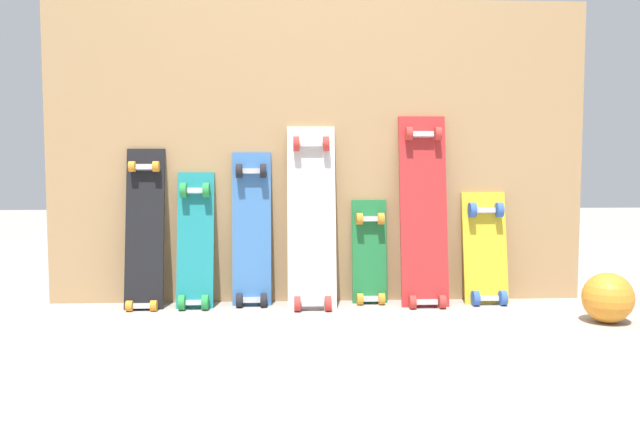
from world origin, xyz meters
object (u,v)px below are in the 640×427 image
(skateboard_teal, at_px, (195,246))
(skateboard_white, at_px, (312,223))
(rubber_ball, at_px, (608,298))
(skateboard_green, at_px, (370,259))
(skateboard_blue, at_px, (252,235))
(skateboard_black, at_px, (144,236))
(skateboard_red, at_px, (424,218))
(skateboard_yellow, at_px, (486,254))

(skateboard_teal, distance_m, skateboard_white, 0.55)
(rubber_ball, bearing_deg, skateboard_green, 154.50)
(skateboard_teal, distance_m, skateboard_blue, 0.26)
(skateboard_white, bearing_deg, skateboard_black, 178.32)
(skateboard_white, bearing_deg, skateboard_green, 12.85)
(skateboard_black, bearing_deg, skateboard_green, 2.23)
(skateboard_black, xyz_separation_m, skateboard_red, (1.29, -0.01, 0.08))
(skateboard_blue, height_order, skateboard_green, skateboard_blue)
(skateboard_teal, distance_m, skateboard_yellow, 1.36)
(skateboard_teal, height_order, rubber_ball, skateboard_teal)
(skateboard_green, relative_size, skateboard_red, 0.58)
(skateboard_red, distance_m, rubber_ball, 0.86)
(skateboard_blue, bearing_deg, rubber_ball, -16.32)
(skateboard_green, height_order, rubber_ball, skateboard_green)
(skateboard_white, distance_m, skateboard_yellow, 0.84)
(skateboard_white, relative_size, skateboard_yellow, 1.53)
(skateboard_green, height_order, skateboard_yellow, skateboard_yellow)
(skateboard_red, height_order, skateboard_yellow, skateboard_red)
(skateboard_black, relative_size, skateboard_red, 0.85)
(skateboard_green, bearing_deg, rubber_ball, -25.50)
(skateboard_blue, distance_m, skateboard_red, 0.81)
(skateboard_black, distance_m, skateboard_yellow, 1.60)
(skateboard_teal, distance_m, skateboard_green, 0.82)
(skateboard_black, xyz_separation_m, rubber_ball, (1.99, -0.41, -0.22))
(skateboard_black, relative_size, skateboard_white, 0.89)
(skateboard_black, height_order, skateboard_teal, skateboard_black)
(skateboard_teal, xyz_separation_m, skateboard_green, (0.81, 0.04, -0.07))
(skateboard_green, height_order, skateboard_red, skateboard_red)
(skateboard_teal, bearing_deg, skateboard_green, 2.85)
(rubber_ball, bearing_deg, skateboard_blue, 163.68)
(skateboard_yellow, height_order, rubber_ball, skateboard_yellow)
(skateboard_white, xyz_separation_m, skateboard_yellow, (0.83, 0.03, -0.15))
(skateboard_blue, relative_size, skateboard_red, 0.82)
(skateboard_black, height_order, skateboard_red, skateboard_red)
(skateboard_green, bearing_deg, skateboard_white, -167.15)
(skateboard_blue, height_order, rubber_ball, skateboard_blue)
(skateboard_green, relative_size, rubber_ball, 2.64)
(skateboard_black, height_order, rubber_ball, skateboard_black)
(skateboard_yellow, bearing_deg, skateboard_white, -177.58)
(skateboard_blue, xyz_separation_m, skateboard_red, (0.80, -0.04, 0.08))
(skateboard_blue, bearing_deg, skateboard_red, -2.58)
(skateboard_white, relative_size, skateboard_green, 1.62)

